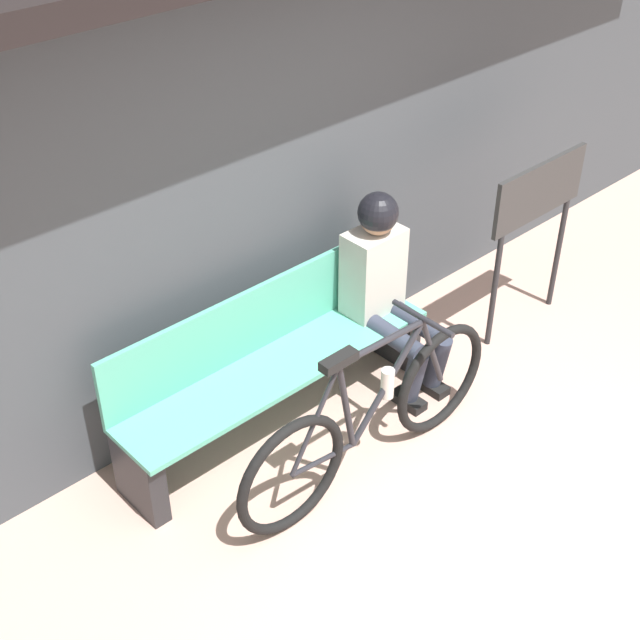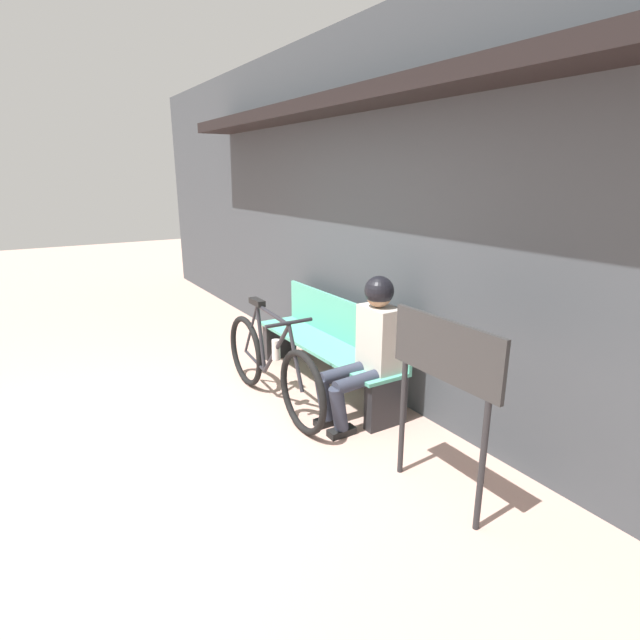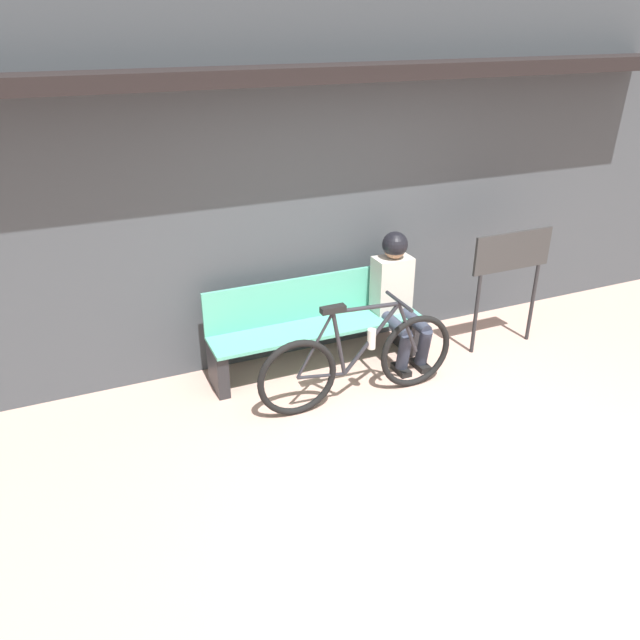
# 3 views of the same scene
# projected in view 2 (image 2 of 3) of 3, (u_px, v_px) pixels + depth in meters

# --- Properties ---
(ground_plane) EXTENTS (24.00, 24.00, 0.00)m
(ground_plane) POSITION_uv_depth(u_px,v_px,m) (129.00, 455.00, 3.57)
(ground_plane) COLOR tan
(storefront_wall) EXTENTS (12.00, 0.56, 3.20)m
(storefront_wall) POSITION_uv_depth(u_px,v_px,m) (385.00, 207.00, 4.23)
(storefront_wall) COLOR #3D4247
(storefront_wall) RESTS_ON ground_plane
(park_bench_near) EXTENTS (1.93, 0.42, 0.82)m
(park_bench_near) POSITION_uv_depth(u_px,v_px,m) (330.00, 345.00, 4.65)
(park_bench_near) COLOR #51A88E
(park_bench_near) RESTS_ON ground_plane
(bicycle) EXTENTS (1.74, 0.40, 0.90)m
(bicycle) POSITION_uv_depth(u_px,v_px,m) (271.00, 366.00, 4.23)
(bicycle) COLOR black
(bicycle) RESTS_ON ground_plane
(person_seated) EXTENTS (0.34, 0.64, 1.19)m
(person_seated) POSITION_uv_depth(u_px,v_px,m) (369.00, 342.00, 3.89)
(person_seated) COLOR #2D3342
(person_seated) RESTS_ON ground_plane
(signboard) EXTENTS (0.82, 0.04, 1.15)m
(signboard) POSITION_uv_depth(u_px,v_px,m) (444.00, 368.00, 2.86)
(signboard) COLOR #232326
(signboard) RESTS_ON ground_plane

